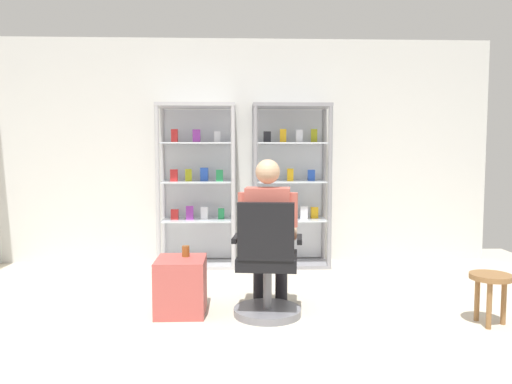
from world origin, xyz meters
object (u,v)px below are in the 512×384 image
Objects in this scene: display_cabinet_left at (197,185)px; office_chair at (267,270)px; storage_crate at (181,286)px; seated_shopkeeper at (268,228)px; tea_glass at (186,251)px; display_cabinet_right at (290,184)px; wooden_stool at (491,284)px.

display_cabinet_left is 1.98× the size of office_chair.
seated_shopkeeper is at bearing 1.52° from storage_crate.
office_chair is 0.72m from tea_glass.
display_cabinet_left is 20.38× the size of tea_glass.
display_cabinet_left and display_cabinet_right have the same top height.
display_cabinet_right reaches higher than tea_glass.
storage_crate is at bearing -90.08° from display_cabinet_left.
display_cabinet_right reaches higher than wooden_stool.
tea_glass is (-0.70, 0.05, -0.20)m from seated_shopkeeper.
display_cabinet_left reaches higher than seated_shopkeeper.
office_chair is 0.36m from seated_shopkeeper.
storage_crate is 1.15× the size of wooden_stool.
display_cabinet_right is at bearing 57.89° from storage_crate.
display_cabinet_right is 2.05m from tea_glass.
display_cabinet_right is 20.38× the size of tea_glass.
office_chair is at bearing -11.31° from storage_crate.
office_chair reaches higher than storage_crate.
storage_crate is at bearing 168.69° from office_chair.
office_chair reaches higher than wooden_stool.
seated_shopkeeper is at bearing -67.20° from display_cabinet_left.
seated_shopkeeper reaches higher than storage_crate.
office_chair is 10.30× the size of tea_glass.
wooden_stool is at bearing -8.75° from storage_crate.
tea_glass is at bearing -122.36° from display_cabinet_right.
storage_crate is 2.47m from wooden_stool.
wooden_stool is at bearing -7.69° from office_chair.
seated_shopkeeper is 3.21× the size of wooden_stool.
display_cabinet_left is at bearing 112.80° from seated_shopkeeper.
office_chair is at bearing -69.50° from display_cabinet_left.
display_cabinet_right is at bearing 77.99° from seated_shopkeeper.
storage_crate is (-0.00, -1.76, -0.73)m from display_cabinet_left.
display_cabinet_left reaches higher than office_chair.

